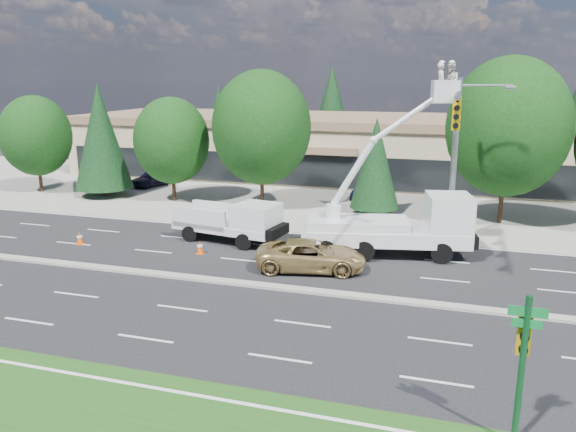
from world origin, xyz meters
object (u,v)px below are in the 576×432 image
(signal_mast, at_px, (456,139))
(bucket_truck, at_px, (401,216))
(street_sign_pole, at_px, (523,354))
(utility_pickup, at_px, (234,225))
(minivan, at_px, (311,255))

(signal_mast, bearing_deg, bucket_truck, -164.29)
(signal_mast, xyz_separation_m, street_sign_pole, (1.97, -15.45, -3.61))
(utility_pickup, xyz_separation_m, bucket_truck, (9.17, 0.24, 1.13))
(street_sign_pole, relative_size, bucket_truck, 0.41)
(utility_pickup, bearing_deg, signal_mast, 14.48)
(street_sign_pole, height_order, bucket_truck, bucket_truck)
(signal_mast, distance_m, bucket_truck, 4.70)
(utility_pickup, xyz_separation_m, minivan, (5.34, -3.32, -0.23))
(street_sign_pole, relative_size, minivan, 0.77)
(utility_pickup, bearing_deg, bucket_truck, 11.46)
(signal_mast, bearing_deg, street_sign_pole, -82.73)
(signal_mast, relative_size, utility_pickup, 1.60)
(street_sign_pole, bearing_deg, bucket_truck, 106.52)
(signal_mast, distance_m, utility_pickup, 12.69)
(bucket_truck, height_order, minivan, bucket_truck)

